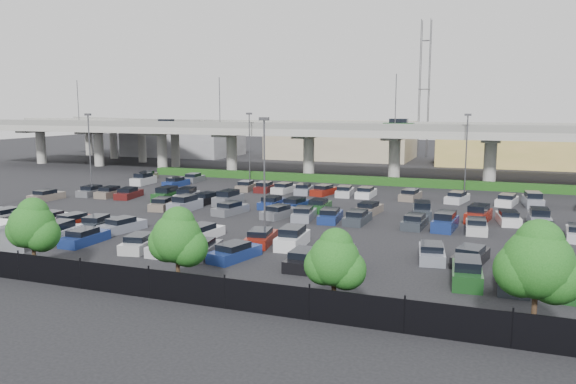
% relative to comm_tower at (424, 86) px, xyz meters
% --- Properties ---
extents(ground, '(280.00, 280.00, 0.00)m').
position_rel_comm_tower_xyz_m(ground, '(-4.00, -74.00, -15.61)').
color(ground, black).
extents(overpass, '(150.00, 13.00, 15.80)m').
position_rel_comm_tower_xyz_m(overpass, '(-4.17, -42.01, -8.64)').
color(overpass, gray).
rests_on(overpass, ground).
extents(on_ramp, '(50.93, 30.13, 8.80)m').
position_rel_comm_tower_xyz_m(on_ramp, '(-56.10, -30.95, -8.76)').
color(on_ramp, gray).
rests_on(on_ramp, ground).
extents(hedge, '(66.00, 1.60, 1.10)m').
position_rel_comm_tower_xyz_m(hedge, '(-4.00, -49.00, -15.06)').
color(hedge, '#133810').
rests_on(hedge, ground).
extents(fence, '(70.00, 0.10, 2.00)m').
position_rel_comm_tower_xyz_m(fence, '(-4.05, -102.00, -14.71)').
color(fence, black).
rests_on(fence, ground).
extents(tree_row, '(65.07, 3.66, 5.94)m').
position_rel_comm_tower_xyz_m(tree_row, '(-3.30, -100.53, -12.09)').
color(tree_row, '#332316').
rests_on(tree_row, ground).
extents(parked_cars, '(63.18, 41.69, 1.67)m').
position_rel_comm_tower_xyz_m(parked_cars, '(-4.30, -78.16, -15.01)').
color(parked_cars, '#75685B').
rests_on(parked_cars, ground).
extents(light_poles, '(66.90, 48.38, 10.30)m').
position_rel_comm_tower_xyz_m(light_poles, '(-8.12, -72.00, -9.37)').
color(light_poles, '#45454A').
rests_on(light_poles, ground).
extents(distant_buildings, '(138.00, 24.00, 9.00)m').
position_rel_comm_tower_xyz_m(distant_buildings, '(8.38, -12.19, -11.87)').
color(distant_buildings, slate).
rests_on(distant_buildings, ground).
extents(comm_tower, '(2.40, 2.40, 30.00)m').
position_rel_comm_tower_xyz_m(comm_tower, '(0.00, 0.00, 0.00)').
color(comm_tower, '#45454A').
rests_on(comm_tower, ground).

